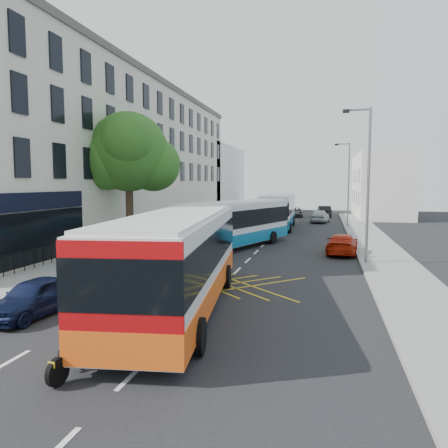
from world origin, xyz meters
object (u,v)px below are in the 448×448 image
Objects in this scene: lamp_far at (347,180)px; red_hatchback at (342,244)px; bus_near at (178,259)px; distant_car_silver at (320,216)px; lamp_near at (366,177)px; distant_car_dark at (324,211)px; bus_mid at (236,223)px; parked_car_silver at (145,254)px; distant_car_grey at (295,212)px; motorbike at (79,336)px; parked_car_blue at (34,297)px; bus_far at (278,210)px; street_tree at (128,153)px.

red_hatchback is at bearing -93.44° from lamp_far.
bus_near is 35.09m from distant_car_silver.
lamp_near is 33.79m from distant_car_dark.
bus_near is at bearing -67.03° from bus_mid.
parked_car_silver is at bearing -115.91° from lamp_far.
distant_car_grey is (-5.82, 32.85, -4.02)m from lamp_near.
parked_car_silver is at bearing -101.29° from distant_car_grey.
lamp_far is 1.86× the size of red_hatchback.
motorbike is at bearing -69.59° from bus_mid.
bus_mid is 21.07m from distant_car_silver.
red_hatchback reaches higher than parked_car_silver.
distant_car_dark is (9.03, 45.10, 0.10)m from parked_car_blue.
red_hatchback is 1.02× the size of distant_car_silver.
lamp_near is at bearing 102.85° from distant_car_silver.
bus_far is (0.46, 27.86, -0.03)m from bus_near.
street_tree is 2.08× the size of distant_car_silver.
bus_far reaches higher than parked_car_blue.
distant_car_grey is at bearing 4.39° from distant_car_dark.
distant_car_grey is 3.70m from distant_car_dark.
bus_far is at bearing 96.69° from motorbike.
bus_near reaches higher than bus_far.
lamp_near is 1.00× the size of lamp_far.
parked_car_blue is at bearing -99.78° from distant_car_grey.
distant_car_grey is (8.89, 29.88, -5.70)m from street_tree.
parked_car_blue is 0.84× the size of distant_car_dark.
parked_car_silver is 37.42m from distant_car_dark.
lamp_far is at bearing 15.83° from bus_far.
bus_near reaches higher than parked_car_blue.
red_hatchback is at bearing 105.98° from lamp_near.
motorbike reaches higher than distant_car_silver.
bus_far is 3.05× the size of parked_car_silver.
street_tree reaches higher than bus_far.
distant_car_silver is at bearing 82.36° from parked_car_blue.
lamp_far reaches higher than motorbike.
bus_far is at bearing 68.01° from distant_car_silver.
lamp_far is at bearing -88.12° from red_hatchback.
motorbike is at bearing -37.55° from parked_car_blue.
street_tree is 15.10m from lamp_near.
street_tree is at bearing 120.33° from motorbike.
red_hatchback is at bearing 101.16° from distant_car_silver.
parked_car_silver is at bearing -58.14° from street_tree.
lamp_far reaches higher than distant_car_grey.
bus_near reaches higher than distant_car_grey.
lamp_near is at bearing -71.87° from bus_far.
lamp_far is at bearing 76.14° from parked_car_blue.
street_tree is 4.24× the size of motorbike.
red_hatchback is (5.87, 13.32, -1.11)m from bus_near.
lamp_far is 2.23× the size of parked_car_blue.
bus_far is 8.01m from distant_car_silver.
bus_far is 21.39m from parked_car_silver.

